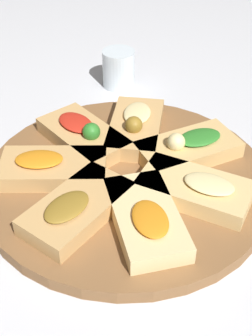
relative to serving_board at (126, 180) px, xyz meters
The scene contains 10 objects.
ground_plane 0.01m from the serving_board, ahead, with size 3.00×3.00×0.00m, color silver.
serving_board is the anchor object (origin of this frame).
focaccia_slice_0 0.11m from the serving_board, 95.40° to the left, with size 0.10×0.17×0.04m.
focaccia_slice_1 0.11m from the serving_board, 145.31° to the left, with size 0.18×0.16×0.04m.
focaccia_slice_2 0.11m from the serving_board, 162.84° to the right, with size 0.18×0.13×0.05m.
focaccia_slice_3 0.11m from the serving_board, 106.91° to the right, with size 0.13×0.18×0.05m.
focaccia_slice_4 0.11m from the serving_board, 58.43° to the right, with size 0.15×0.18×0.05m.
focaccia_slice_5 0.11m from the serving_board, ahead, with size 0.17×0.10×0.04m.
focaccia_slice_6 0.11m from the serving_board, 44.52° to the left, with size 0.17×0.17×0.04m.
water_glass 0.32m from the serving_board, 95.76° to the right, with size 0.07×0.07×0.08m, color silver.
Camera 1 is at (0.08, 0.55, 0.48)m, focal length 50.00 mm.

